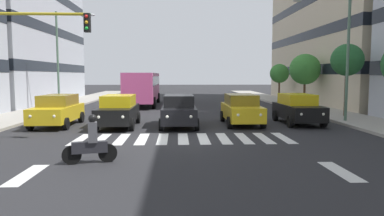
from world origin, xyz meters
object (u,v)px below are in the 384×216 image
Objects in this scene: bus_behind_traffic at (143,85)px; street_tree_2 at (305,69)px; street_tree_1 at (347,60)px; motorcycle_with_rider at (91,143)px; car_2 at (179,110)px; traffic_light_gantry at (9,52)px; street_lamp_left at (338,44)px; street_lamp_right at (64,50)px; street_tree_3 at (279,74)px; car_0 at (298,109)px; car_3 at (118,111)px; car_1 at (241,109)px; car_4 at (58,110)px.

street_tree_2 reaches higher than bus_behind_traffic.
motorcycle_with_rider is at bearing 39.50° from street_tree_1.
car_2 is 0.81× the size of traffic_light_gantry.
street_lamp_left reaches higher than bus_behind_traffic.
street_tree_3 is (-19.87, -9.38, -1.78)m from street_lamp_right.
car_3 is at bearing 4.33° from car_0.
car_0 is 11.56m from street_tree_2.
street_tree_3 is at bearing -88.79° from street_tree_2.
street_lamp_left is at bearing -176.07° from car_0.
street_lamp_right reaches higher than car_1.
street_lamp_left is at bearing -176.62° from car_1.
street_tree_2 is at bearing 91.21° from street_tree_3.
car_1 is 13.27m from street_tree_2.
car_3 is (10.14, 0.77, 0.00)m from car_0.
street_lamp_left is at bearing -143.37° from motorcycle_with_rider.
street_lamp_right reaches higher than car_2.
bus_behind_traffic is (3.28, -13.99, 0.97)m from car_2.
traffic_light_gantry reaches higher than street_tree_3.
car_0 is 1.00× the size of car_4.
car_4 is 25.23m from street_tree_3.
car_1 is 0.81× the size of traffic_light_gantry.
motorcycle_with_rider is at bearing 36.63° from street_lamp_left.
car_4 is 0.59× the size of street_lamp_right.
street_lamp_right is (2.26, -8.57, 3.88)m from car_4.
traffic_light_gantry is (7.01, 4.18, 2.85)m from car_2.
street_lamp_right is at bearing -24.06° from street_lamp_left.
traffic_light_gantry is 0.77× the size of street_lamp_left.
traffic_light_gantry reaches higher than car_4.
traffic_light_gantry is (3.73, 4.21, 2.85)m from car_3.
motorcycle_with_rider is at bearing 91.17° from bus_behind_traffic.
motorcycle_with_rider is 0.36× the size of street_tree_1.
street_lamp_left reaches higher than street_tree_1.
street_lamp_right is (12.50, -8.43, 3.88)m from car_1.
motorcycle_with_rider is 23.91m from street_tree_2.
traffic_light_gantry is (0.32, 4.67, 2.85)m from car_4.
street_tree_3 is (0.15, -7.15, -0.33)m from street_tree_2.
street_lamp_left is (-12.47, 13.03, 2.70)m from bus_behind_traffic.
car_1 and car_3 have the same top height.
car_3 is at bearing 4.97° from car_1.
car_2 is 14.40m from bus_behind_traffic.
car_1 is 1.15× the size of street_tree_3.
street_tree_1 is at bearing 88.76° from street_tree_2.
car_3 is 8.02m from motorcycle_with_rider.
street_tree_1 is (-17.59, -2.86, 2.87)m from car_4.
traffic_light_gantry reaches higher than street_tree_2.
car_2 is at bearing 17.07° from street_tree_1.
car_0 is 5.58m from street_tree_1.
car_4 is 0.98× the size of street_tree_2.
car_3 is 0.81× the size of traffic_light_gantry.
car_3 is 1.00× the size of car_4.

